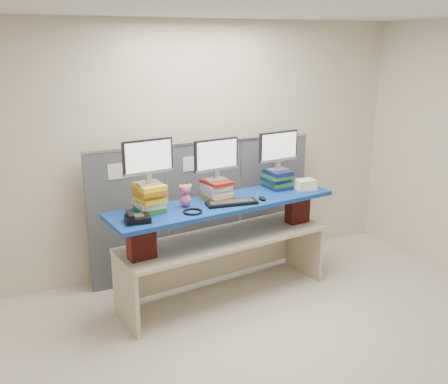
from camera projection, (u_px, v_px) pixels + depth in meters
name	position (u px, v px, depth m)	size (l,w,h in m)	color
room	(288.00, 198.00, 3.86)	(5.00, 4.00, 2.80)	beige
cubicle_partition	(204.00, 208.00, 5.60)	(2.60, 0.06, 1.53)	#464A53
desk	(224.00, 249.00, 5.09)	(2.25, 0.93, 0.66)	beige
brick_pier_left	(141.00, 241.00, 4.50)	(0.24, 0.13, 0.33)	maroon
brick_pier_right	(298.00, 208.00, 5.42)	(0.24, 0.13, 0.33)	maroon
blue_board	(224.00, 204.00, 4.95)	(2.34, 0.59, 0.04)	navy
book_stack_left	(149.00, 198.00, 4.63)	(0.28, 0.35, 0.26)	#1E7321
book_stack_center	(217.00, 190.00, 5.00)	(0.28, 0.33, 0.19)	#B97111
book_stack_right	(277.00, 179.00, 5.39)	(0.28, 0.32, 0.20)	#111C4E
monitor_left	(148.00, 159.00, 4.52)	(0.48, 0.16, 0.42)	#9B9BA0
monitor_center	(216.00, 157.00, 4.90)	(0.48, 0.16, 0.42)	#9B9BA0
monitor_right	(278.00, 148.00, 5.29)	(0.48, 0.16, 0.42)	#9B9BA0
keyboard	(232.00, 203.00, 4.86)	(0.52, 0.22, 0.03)	black
mouse	(262.00, 198.00, 4.99)	(0.06, 0.11, 0.03)	black
desk_phone	(137.00, 218.00, 4.38)	(0.23, 0.21, 0.09)	black
headset	(193.00, 212.00, 4.62)	(0.18, 0.18, 0.02)	black
plush_toy	(186.00, 195.00, 4.76)	(0.13, 0.10, 0.22)	#CF4E8C
binder_stack	(305.00, 185.00, 5.35)	(0.25, 0.21, 0.11)	beige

